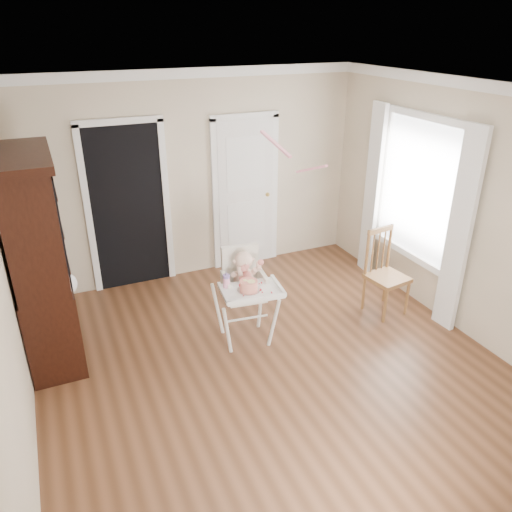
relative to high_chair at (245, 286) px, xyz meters
name	(u,v)px	position (x,y,z in m)	size (l,w,h in m)	color
floor	(277,372)	(0.07, -0.67, -0.67)	(5.00, 5.00, 0.00)	#51301C
ceiling	(283,92)	(0.07, -0.67, 2.03)	(5.00, 5.00, 0.00)	white
wall_back	(195,178)	(0.07, 1.83, 0.68)	(4.50, 4.50, 0.00)	beige
wall_left	(2,303)	(-2.18, -0.67, 0.68)	(5.00, 5.00, 0.00)	beige
wall_right	(471,215)	(2.32, -0.67, 0.68)	(5.00, 5.00, 0.00)	beige
crown_molding	(283,100)	(0.07, -0.67, 1.97)	(4.50, 5.00, 0.12)	white
doorway	(128,205)	(-0.83, 1.81, 0.44)	(1.06, 0.05, 2.22)	black
closet_door	(246,195)	(0.77, 1.81, 0.36)	(0.96, 0.09, 2.13)	white
window_right	(414,199)	(2.25, 0.13, 0.62)	(0.13, 1.84, 2.30)	white
high_chair	(245,286)	(0.00, 0.00, 0.00)	(0.70, 0.83, 1.08)	white
baby	(244,273)	(0.00, 0.03, 0.15)	(0.30, 0.24, 0.46)	beige
cake	(249,286)	(-0.06, -0.24, 0.14)	(0.24, 0.24, 0.11)	silver
sippy_cup	(226,281)	(-0.24, -0.09, 0.16)	(0.07, 0.07, 0.18)	pink
china_cabinet	(40,261)	(-1.92, 0.60, 0.40)	(0.57, 1.27, 2.14)	black
dining_chair	(385,275)	(1.76, -0.10, -0.19)	(0.48, 0.48, 1.03)	brown
streamer	(275,144)	(0.13, -0.41, 1.57)	(0.03, 0.50, 0.02)	pink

